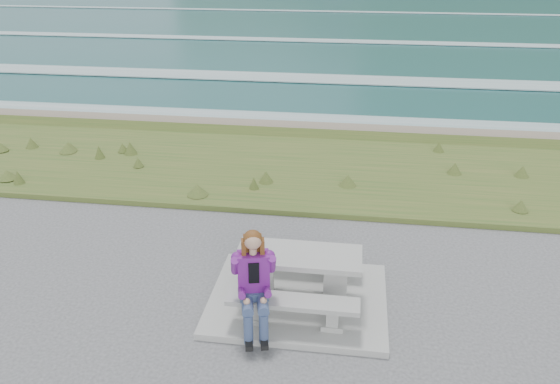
{
  "coord_description": "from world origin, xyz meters",
  "views": [
    {
      "loc": [
        0.68,
        -6.68,
        4.92
      ],
      "look_at": [
        -0.44,
        1.2,
        1.24
      ],
      "focal_mm": 35.0,
      "sensor_mm": 36.0,
      "label": 1
    }
  ],
  "objects": [
    {
      "name": "seated_woman",
      "position": [
        -0.49,
        -0.83,
        0.63
      ],
      "size": [
        0.56,
        0.8,
        1.45
      ],
      "rotation": [
        0.0,
        0.0,
        0.24
      ],
      "color": "navy",
      "rests_on": "concrete_slab"
    },
    {
      "name": "concrete_slab",
      "position": [
        0.0,
        0.0,
        0.05
      ],
      "size": [
        2.6,
        2.1,
        0.1
      ],
      "primitive_type": "cube",
      "color": "#989994",
      "rests_on": "ground"
    },
    {
      "name": "grass_verge",
      "position": [
        0.0,
        5.0,
        0.0
      ],
      "size": [
        160.0,
        4.5,
        0.22
      ],
      "primitive_type": "cube",
      "color": "#325520",
      "rests_on": "ground"
    },
    {
      "name": "picnic_table",
      "position": [
        0.0,
        0.0,
        0.68
      ],
      "size": [
        1.8,
        0.75,
        0.75
      ],
      "color": "#989994",
      "rests_on": "concrete_slab"
    },
    {
      "name": "bench_seaward",
      "position": [
        0.0,
        0.7,
        0.45
      ],
      "size": [
        1.8,
        0.35,
        0.45
      ],
      "color": "#989994",
      "rests_on": "concrete_slab"
    },
    {
      "name": "shore_drop",
      "position": [
        0.0,
        7.9,
        0.0
      ],
      "size": [
        160.0,
        0.8,
        2.2
      ],
      "primitive_type": "cube",
      "color": "#6D6452",
      "rests_on": "ground"
    },
    {
      "name": "bench_landward",
      "position": [
        0.0,
        -0.7,
        0.45
      ],
      "size": [
        1.8,
        0.35,
        0.45
      ],
      "color": "#989994",
      "rests_on": "concrete_slab"
    },
    {
      "name": "ocean",
      "position": [
        0.0,
        25.09,
        -1.74
      ],
      "size": [
        1600.0,
        1600.0,
        0.09
      ],
      "color": "#1E5456",
      "rests_on": "ground"
    }
  ]
}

